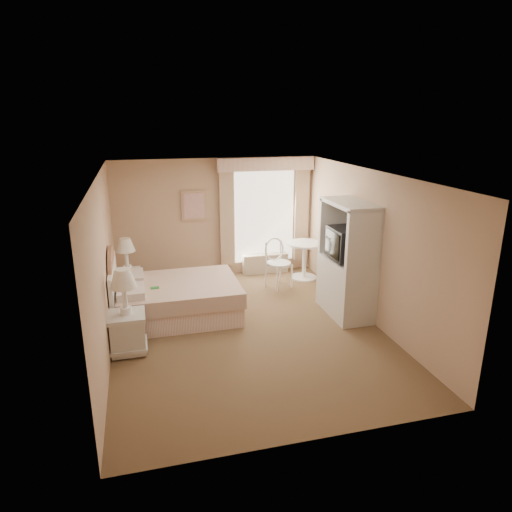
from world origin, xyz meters
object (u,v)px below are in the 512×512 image
object	(u,v)px
nightstand_far	(128,276)
nightstand_near	(127,322)
bed	(172,298)
cafe_chair	(277,259)
round_table	(304,255)
armoire	(347,269)

from	to	relation	value
nightstand_far	nightstand_near	bearing A→B (deg)	-90.00
nightstand_near	nightstand_far	world-z (taller)	nightstand_near
bed	nightstand_near	xyz separation A→B (m)	(-0.72, -1.09, 0.14)
nightstand_far	cafe_chair	world-z (taller)	nightstand_far
bed	round_table	distance (m)	3.14
nightstand_near	cafe_chair	distance (m)	3.54
round_table	armoire	bearing A→B (deg)	-88.07
nightstand_far	round_table	bearing A→B (deg)	3.28
cafe_chair	armoire	distance (m)	1.76
bed	nightstand_far	distance (m)	1.27
cafe_chair	round_table	bearing A→B (deg)	3.27
nightstand_far	cafe_chair	distance (m)	2.89
bed	nightstand_near	bearing A→B (deg)	-123.21
bed	cafe_chair	size ratio (longest dim) A/B	2.10
round_table	armoire	size ratio (longest dim) A/B	0.40
nightstand_far	round_table	distance (m)	3.60
cafe_chair	armoire	bearing A→B (deg)	-84.35
cafe_chair	armoire	world-z (taller)	armoire
bed	round_table	world-z (taller)	bed
bed	armoire	bearing A→B (deg)	-11.97
nightstand_near	nightstand_far	size ratio (longest dim) A/B	1.10
bed	armoire	xyz separation A→B (m)	(2.94, -0.62, 0.48)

